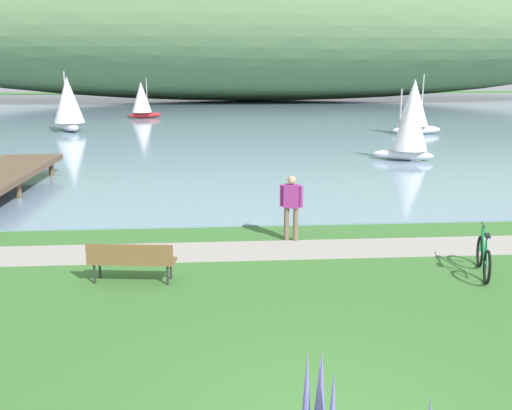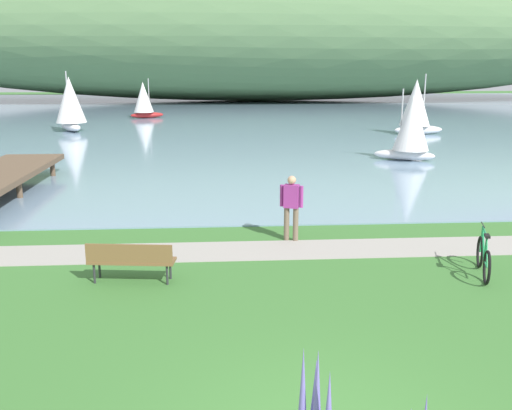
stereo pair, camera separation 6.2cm
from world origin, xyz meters
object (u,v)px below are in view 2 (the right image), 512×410
Objects in this scene: sailboat_toward_hillside at (416,106)px; sailboat_nearest_to_shore at (70,103)px; park_bench_near_camera at (131,259)px; person_at_shoreline at (291,204)px; bicycle_leaning_near_bench at (483,258)px; sailboat_mid_bay at (411,127)px; sailboat_far_off at (144,100)px.

sailboat_nearest_to_shore is at bearing 171.62° from sailboat_toward_hillside.
sailboat_toward_hillside is (14.90, 25.46, 1.37)m from park_bench_near_camera.
person_at_shoreline is 28.83m from sailboat_nearest_to_shore.
sailboat_mid_bay is (3.46, 15.01, 1.23)m from bicycle_leaning_near_bench.
park_bench_near_camera is 39.46m from sailboat_far_off.
sailboat_nearest_to_shore reaches higher than sailboat_far_off.
park_bench_near_camera is at bearing 179.40° from bicycle_leaning_near_bench.
sailboat_mid_bay reaches higher than bicycle_leaning_near_bench.
sailboat_nearest_to_shore reaches higher than sailboat_toward_hillside.
person_at_shoreline reaches higher than bicycle_leaning_near_bench.
bicycle_leaning_near_bench is 0.42× the size of sailboat_nearest_to_shore.
sailboat_far_off reaches higher than person_at_shoreline.
sailboat_far_off reaches higher than sailboat_mid_bay.
bicycle_leaning_near_bench is at bearing -0.60° from park_bench_near_camera.
sailboat_nearest_to_shore reaches higher than person_at_shoreline.
sailboat_nearest_to_shore is 10.95m from sailboat_far_off.
bicycle_leaning_near_bench is 0.50× the size of sailboat_far_off.
sailboat_toward_hillside is (7.39, 25.54, 1.49)m from bicycle_leaning_near_bench.
bicycle_leaning_near_bench is 15.46m from sailboat_mid_bay.
person_at_shoreline is at bearing -120.73° from sailboat_mid_bay.
sailboat_nearest_to_shore is (-15.84, 28.96, 1.57)m from bicycle_leaning_near_bench.
person_at_shoreline is 0.51× the size of sailboat_mid_bay.
park_bench_near_camera is at bearing -120.34° from sailboat_toward_hillside.
park_bench_near_camera is 7.51m from bicycle_leaning_near_bench.
person_at_shoreline reaches higher than park_bench_near_camera.
sailboat_toward_hillside is at bearing 63.79° from person_at_shoreline.
person_at_shoreline is 0.43× the size of sailboat_toward_hillside.
sailboat_toward_hillside is (11.21, 22.76, 0.91)m from person_at_shoreline.
sailboat_mid_bay is at bearing 77.03° from bicycle_leaning_near_bench.
sailboat_mid_bay is (7.27, 12.24, 0.65)m from person_at_shoreline.
person_at_shoreline is at bearing -77.19° from sailboat_far_off.
sailboat_far_off is at bearing 102.81° from person_at_shoreline.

